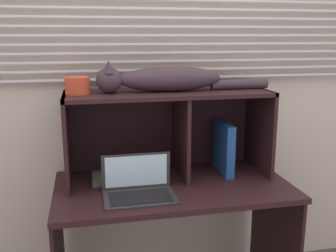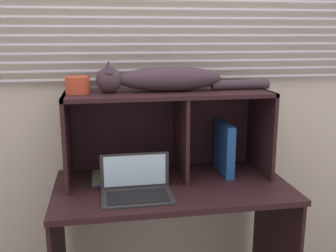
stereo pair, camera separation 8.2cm
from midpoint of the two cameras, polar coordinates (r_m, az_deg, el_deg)
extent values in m
cube|color=beige|center=(2.39, -2.22, 6.03)|extent=(4.40, 0.04, 2.50)
cube|color=silver|center=(2.34, -2.02, 7.01)|extent=(2.91, 0.02, 0.01)
cube|color=silver|center=(2.34, -2.03, 8.21)|extent=(2.91, 0.02, 0.01)
cube|color=silver|center=(2.33, -2.04, 9.42)|extent=(2.91, 0.02, 0.01)
cube|color=silver|center=(2.33, -2.05, 10.63)|extent=(2.91, 0.02, 0.01)
cube|color=silver|center=(2.33, -2.06, 11.84)|extent=(2.91, 0.02, 0.01)
cube|color=silver|center=(2.33, -2.07, 13.06)|extent=(2.91, 0.02, 0.01)
cube|color=silver|center=(2.33, -2.08, 14.27)|extent=(2.91, 0.02, 0.01)
cube|color=silver|center=(2.33, -2.09, 15.49)|extent=(2.91, 0.02, 0.01)
cube|color=silver|center=(2.33, -2.10, 16.70)|extent=(2.91, 0.02, 0.01)
cube|color=black|center=(2.16, -0.36, -8.82)|extent=(1.27, 0.67, 0.03)
cube|color=black|center=(2.52, 14.23, -15.39)|extent=(0.02, 0.60, 0.72)
cube|color=black|center=(2.16, -1.09, 4.77)|extent=(1.13, 0.39, 0.02)
cube|color=black|center=(2.17, -15.54, -1.99)|extent=(0.02, 0.39, 0.49)
cube|color=black|center=(2.37, 12.17, -0.54)|extent=(0.02, 0.39, 0.49)
cube|color=black|center=(2.22, 0.80, -1.45)|extent=(0.02, 0.37, 0.47)
cube|color=black|center=(2.39, -1.94, -0.15)|extent=(1.13, 0.01, 0.49)
ellipsoid|color=#3A2D34|center=(2.15, -0.82, 6.86)|extent=(0.57, 0.16, 0.14)
sphere|color=#3A2D34|center=(2.11, -9.66, 6.60)|extent=(0.14, 0.14, 0.14)
cone|color=#372B35|center=(2.07, -9.69, 8.39)|extent=(0.06, 0.06, 0.06)
cone|color=#3E3030|center=(2.14, -9.78, 8.54)|extent=(0.06, 0.06, 0.06)
cylinder|color=#3A2D34|center=(2.27, 9.29, 5.99)|extent=(0.33, 0.05, 0.05)
cube|color=#292929|center=(1.99, -5.33, -10.27)|extent=(0.36, 0.24, 0.01)
cube|color=#292929|center=(2.06, -5.78, -6.49)|extent=(0.36, 0.01, 0.19)
cube|color=#B2E0EA|center=(2.06, -5.77, -6.53)|extent=(0.32, 0.00, 0.16)
cube|color=black|center=(1.98, -5.29, -10.24)|extent=(0.30, 0.17, 0.00)
cube|color=#1D4B8D|center=(2.31, 7.05, -3.13)|extent=(0.05, 0.26, 0.30)
cube|color=#42517A|center=(2.25, -9.50, -7.58)|extent=(0.20, 0.21, 0.01)
cube|color=#546140|center=(2.24, -9.44, -7.31)|extent=(0.20, 0.21, 0.01)
cylinder|color=#B84226|center=(2.11, -14.12, 5.73)|extent=(0.13, 0.13, 0.09)
camera|label=1|loc=(0.04, -91.07, -0.25)|focal=41.95mm
camera|label=2|loc=(0.04, 88.93, 0.25)|focal=41.95mm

